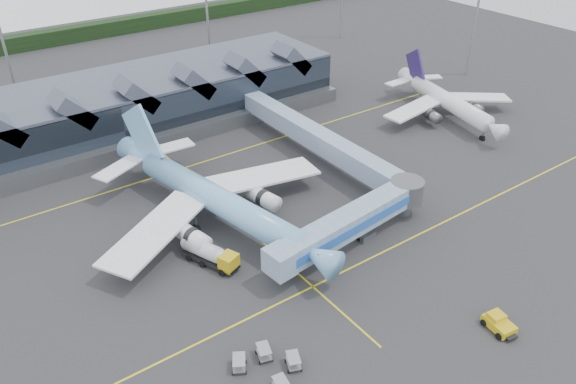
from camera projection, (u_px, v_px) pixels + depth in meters
ground at (276, 254)px, 74.04m from camera, size 260.00×260.00×0.00m
taxi_stripes at (237, 219)px, 80.96m from camera, size 120.00×60.00×0.01m
tree_line_far at (41, 39)px, 149.07m from camera, size 260.00×4.00×4.00m
terminal at (105, 111)px, 101.72m from camera, size 90.00×22.25×12.52m
light_masts at (191, 27)px, 121.30m from camera, size 132.40×42.56×22.45m
main_airliner at (212, 197)px, 78.30m from camera, size 37.00×43.13×13.93m
regional_jet at (446, 100)px, 109.87m from camera, size 27.97×31.02×10.72m
jet_bridge at (359, 218)px, 74.46m from camera, size 27.95×6.91×5.68m
fuel_truck at (208, 253)px, 71.58m from camera, size 4.96×8.54×2.91m
pushback_tug at (499, 323)px, 62.18m from camera, size 2.91×4.14×1.73m
baggage_carts at (269, 365)px, 57.17m from camera, size 6.80×7.10×1.41m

